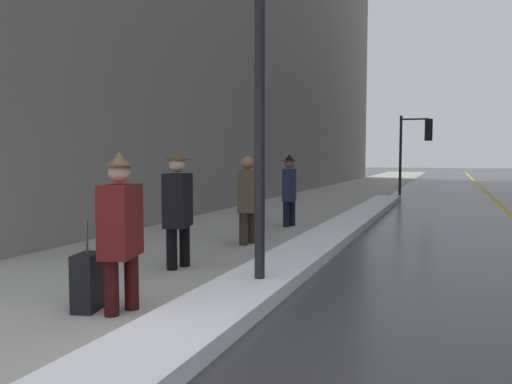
# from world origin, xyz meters

# --- Properties ---
(ground_plane) EXTENTS (160.00, 160.00, 0.00)m
(ground_plane) POSITION_xyz_m (0.00, 0.00, 0.00)
(ground_plane) COLOR #38383A
(sidewalk_slab) EXTENTS (4.00, 80.00, 0.01)m
(sidewalk_slab) POSITION_xyz_m (-2.00, 15.00, 0.01)
(sidewalk_slab) COLOR #9E9B93
(sidewalk_slab) RESTS_ON ground
(road_centre_stripe) EXTENTS (0.16, 80.00, 0.00)m
(road_centre_stripe) POSITION_xyz_m (4.00, 15.00, 0.00)
(road_centre_stripe) COLOR gold
(road_centre_stripe) RESTS_ON ground
(snow_bank_curb) EXTENTS (0.86, 17.97, 0.16)m
(snow_bank_curb) POSITION_xyz_m (0.26, 7.29, 0.08)
(snow_bank_curb) COLOR white
(snow_bank_curb) RESTS_ON ground
(lamp_post) EXTENTS (0.28, 0.28, 4.74)m
(lamp_post) POSITION_xyz_m (0.31, 2.28, 2.85)
(lamp_post) COLOR black
(lamp_post) RESTS_ON ground
(traffic_light_near) EXTENTS (1.31, 0.39, 3.33)m
(traffic_light_near) POSITION_xyz_m (1.14, 18.74, 2.40)
(traffic_light_near) COLOR black
(traffic_light_near) RESTS_ON ground
(pedestrian_in_fedora) EXTENTS (0.41, 0.56, 1.64)m
(pedestrian_in_fedora) POSITION_xyz_m (-0.69, 1.00, 0.89)
(pedestrian_in_fedora) COLOR #340C0C
(pedestrian_in_fedora) RESTS_ON ground
(pedestrian_trailing) EXTENTS (0.42, 0.58, 1.69)m
(pedestrian_trailing) POSITION_xyz_m (-1.19, 3.00, 0.93)
(pedestrian_trailing) COLOR black
(pedestrian_trailing) RESTS_ON ground
(pedestrian_with_shoulder_bag) EXTENTS (0.42, 0.76, 1.60)m
(pedestrian_with_shoulder_bag) POSITION_xyz_m (-1.02, 5.19, 0.89)
(pedestrian_with_shoulder_bag) COLOR #2A241B
(pedestrian_with_shoulder_bag) RESTS_ON ground
(pedestrian_nearside) EXTENTS (0.41, 0.57, 1.66)m
(pedestrian_nearside) POSITION_xyz_m (-1.02, 7.70, 0.90)
(pedestrian_nearside) COLOR black
(pedestrian_nearside) RESTS_ON ground
(rolling_suitcase) EXTENTS (0.30, 0.40, 0.95)m
(rolling_suitcase) POSITION_xyz_m (-1.06, 0.93, 0.30)
(rolling_suitcase) COLOR black
(rolling_suitcase) RESTS_ON ground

